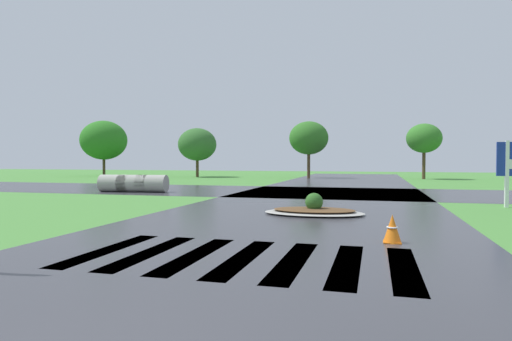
# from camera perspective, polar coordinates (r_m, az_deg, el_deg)

# --- Properties ---
(asphalt_roadway) EXTENTS (9.33, 80.00, 0.01)m
(asphalt_roadway) POSITION_cam_1_polar(r_m,az_deg,el_deg) (13.00, 5.14, -6.22)
(asphalt_roadway) COLOR #35353A
(asphalt_roadway) RESTS_ON ground
(asphalt_cross_road) EXTENTS (90.00, 8.39, 0.01)m
(asphalt_cross_road) POSITION_cam_1_polar(r_m,az_deg,el_deg) (23.27, 9.61, -2.82)
(asphalt_cross_road) COLOR #35353A
(asphalt_cross_road) RESTS_ON ground
(crosswalk_stripes) EXTENTS (5.85, 3.17, 0.01)m
(crosswalk_stripes) POSITION_cam_1_polar(r_m,az_deg,el_deg) (7.90, -1.70, -11.25)
(crosswalk_stripes) COLOR white
(crosswalk_stripes) RESTS_ON ground
(median_island) EXTENTS (3.15, 1.86, 0.68)m
(median_island) POSITION_cam_1_polar(r_m,az_deg,el_deg) (14.01, 7.53, -5.13)
(median_island) COLOR #9E9B93
(median_island) RESTS_ON ground
(drainage_pipe_stack) EXTENTS (3.74, 1.27, 0.92)m
(drainage_pipe_stack) POSITION_cam_1_polar(r_m,az_deg,el_deg) (24.17, -15.62, -1.62)
(drainage_pipe_stack) COLOR #9E9B93
(drainage_pipe_stack) RESTS_ON ground
(traffic_cone) EXTENTS (0.38, 0.38, 0.59)m
(traffic_cone) POSITION_cam_1_polar(r_m,az_deg,el_deg) (9.66, 17.25, -7.28)
(traffic_cone) COLOR orange
(traffic_cone) RESTS_ON ground
(background_treeline) EXTENTS (45.58, 4.90, 5.71)m
(background_treeline) POSITION_cam_1_polar(r_m,az_deg,el_deg) (41.73, -0.71, 3.91)
(background_treeline) COLOR #4C3823
(background_treeline) RESTS_ON ground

